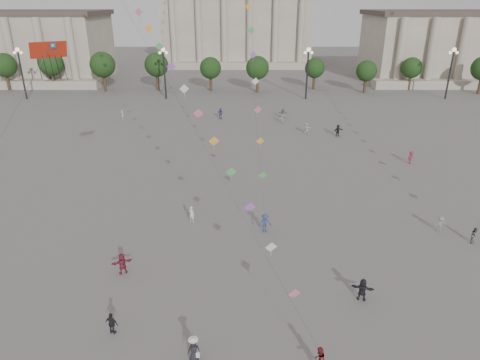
{
  "coord_description": "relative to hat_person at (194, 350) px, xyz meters",
  "views": [
    {
      "loc": [
        0.79,
        -21.38,
        19.77
      ],
      "look_at": [
        0.82,
        12.0,
        5.62
      ],
      "focal_mm": 32.0,
      "sensor_mm": 36.0,
      "label": 1
    }
  ],
  "objects": [
    {
      "name": "ground",
      "position": [
        1.91,
        2.19,
        -0.82
      ],
      "size": [
        360.0,
        360.0,
        0.0
      ],
      "primitive_type": "plane",
      "color": "#5F5C59",
      "rests_on": "ground"
    },
    {
      "name": "hall_central",
      "position": [
        1.91,
        131.41,
        13.41
      ],
      "size": [
        48.3,
        34.3,
        35.5
      ],
      "color": "gray",
      "rests_on": "ground"
    },
    {
      "name": "tree_row",
      "position": [
        1.91,
        80.19,
        4.58
      ],
      "size": [
        137.12,
        5.12,
        8.0
      ],
      "color": "#332819",
      "rests_on": "ground"
    },
    {
      "name": "lamp_post_far_west",
      "position": [
        -43.09,
        72.19,
        6.53
      ],
      "size": [
        2.0,
        0.9,
        10.65
      ],
      "color": "#262628",
      "rests_on": "ground"
    },
    {
      "name": "lamp_post_mid_west",
      "position": [
        -13.09,
        72.19,
        6.53
      ],
      "size": [
        2.0,
        0.9,
        10.65
      ],
      "color": "#262628",
      "rests_on": "ground"
    },
    {
      "name": "lamp_post_mid_east",
      "position": [
        16.91,
        72.19,
        6.53
      ],
      "size": [
        2.0,
        0.9,
        10.65
      ],
      "color": "#262628",
      "rests_on": "ground"
    },
    {
      "name": "lamp_post_far_east",
      "position": [
        46.91,
        72.19,
        6.53
      ],
      "size": [
        2.0,
        0.9,
        10.65
      ],
      "color": "#262628",
      "rests_on": "ground"
    },
    {
      "name": "person_crowd_0",
      "position": [
        -0.74,
        55.63,
        0.15
      ],
      "size": [
        1.22,
        0.97,
        1.94
      ],
      "primitive_type": "imported",
      "rotation": [
        0.0,
        0.0,
        0.52
      ],
      "color": "navy",
      "rests_on": "ground"
    },
    {
      "name": "person_crowd_3",
      "position": [
        11.38,
        5.56,
        0.04
      ],
      "size": [
        1.67,
        0.96,
        1.72
      ],
      "primitive_type": "imported",
      "rotation": [
        0.0,
        0.0,
        2.83
      ],
      "color": "black",
      "rests_on": "ground"
    },
    {
      "name": "person_crowd_4",
      "position": [
        10.06,
        52.57,
        0.0
      ],
      "size": [
        1.37,
        1.46,
        1.64
      ],
      "primitive_type": "imported",
      "rotation": [
        0.0,
        0.0,
        3.99
      ],
      "color": "silver",
      "rests_on": "ground"
    },
    {
      "name": "person_crowd_6",
      "position": [
        21.09,
        15.22,
        -0.04
      ],
      "size": [
        1.07,
        0.71,
        1.56
      ],
      "primitive_type": "imported",
      "rotation": [
        0.0,
        0.0,
        6.15
      ],
      "color": "slate",
      "rests_on": "ground"
    },
    {
      "name": "person_crowd_7",
      "position": [
        13.35,
        46.35,
        0.06
      ],
      "size": [
        1.68,
        0.76,
        1.75
      ],
      "primitive_type": "imported",
      "rotation": [
        0.0,
        0.0,
        2.99
      ],
      "color": "silver",
      "rests_on": "ground"
    },
    {
      "name": "person_crowd_8",
      "position": [
        24.95,
        32.96,
        0.02
      ],
      "size": [
        1.25,
        1.06,
        1.68
      ],
      "primitive_type": "imported",
      "rotation": [
        0.0,
        0.0,
        0.49
      ],
      "color": "maroon",
      "rests_on": "ground"
    },
    {
      "name": "person_crowd_9",
      "position": [
        18.02,
        45.02,
        0.11
      ],
      "size": [
        1.78,
        1.3,
        1.86
      ],
      "primitive_type": "imported",
      "rotation": [
        0.0,
        0.0,
        0.49
      ],
      "color": "black",
      "rests_on": "ground"
    },
    {
      "name": "person_crowd_10",
      "position": [
        -18.14,
        55.16,
        0.02
      ],
      "size": [
        0.69,
        0.73,
        1.67
      ],
      "primitive_type": "imported",
      "rotation": [
        0.0,
        0.0,
        2.23
      ],
      "color": "#B4B4B0",
      "rests_on": "ground"
    },
    {
      "name": "person_crowd_12",
      "position": [
        10.45,
        56.04,
        0.08
      ],
      "size": [
        1.74,
        0.82,
        1.8
      ],
      "primitive_type": "imported",
      "rotation": [
        0.0,
        0.0,
        2.97
      ],
      "color": "slate",
      "rests_on": "ground"
    },
    {
      "name": "person_crowd_13",
      "position": [
        -1.91,
        17.12,
        0.01
      ],
      "size": [
        0.72,
        0.64,
        1.66
      ],
      "primitive_type": "imported",
      "rotation": [
        0.0,
        0.0,
        2.63
      ],
      "color": "silver",
      "rests_on": "ground"
    },
    {
      "name": "tourist_1",
      "position": [
        -5.43,
        2.23,
        -0.04
      ],
      "size": [
        0.99,
        0.67,
        1.56
      ],
      "primitive_type": "imported",
      "rotation": [
        0.0,
        0.0,
        2.8
      ],
      "color": "black",
      "rests_on": "ground"
    },
    {
      "name": "tourist_2",
      "position": [
        -6.41,
        8.77,
        0.05
      ],
      "size": [
        1.69,
        1.15,
        1.75
      ],
      "primitive_type": "imported",
      "rotation": [
        0.0,
        0.0,
        3.58
      ],
      "color": "maroon",
      "rests_on": "ground"
    },
    {
      "name": "kite_flyer_0",
      "position": [
        7.22,
        -0.84,
        0.05
      ],
      "size": [
        1.04,
        1.06,
        1.73
      ],
      "primitive_type": "imported",
      "rotation": [
        0.0,
        0.0,
        4.0
      ],
      "color": "maroon",
      "rests_on": "ground"
    },
    {
      "name": "kite_flyer_1",
      "position": [
        5.01,
        15.19,
        0.1
      ],
      "size": [
        1.29,
        0.89,
        1.84
      ],
      "primitive_type": "imported",
      "rotation": [
        0.0,
        0.0,
        0.19
      ],
      "color": "navy",
      "rests_on": "ground"
    },
    {
      "name": "kite_flyer_2",
      "position": [
        23.28,
        13.3,
        -0.07
      ],
      "size": [
        0.89,
        0.92,
        1.49
      ],
      "primitive_type": "imported",
      "rotation": [
        0.0,
        0.0,
        0.91
      ],
      "color": "#5A5A5F",
      "rests_on": "ground"
    },
    {
      "name": "hat_person",
      "position": [
        0.0,
        0.0,
        0.0
      ],
      "size": [
        0.85,
        0.68,
        1.69
      ],
      "color": "black",
      "rests_on": "ground"
    },
    {
      "name": "dragon_kite",
      "position": [
        -9.31,
        8.31,
        15.18
      ],
      "size": [
        3.9,
        8.99,
        23.05
      ],
      "color": "#A92412",
      "rests_on": "ground"
    }
  ]
}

